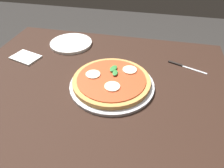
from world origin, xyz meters
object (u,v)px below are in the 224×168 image
object	(u,v)px
pizza	(112,80)
napkin	(26,57)
serving_tray	(112,85)
plate_white	(71,43)
dining_table	(94,109)
knife	(182,66)

from	to	relation	value
pizza	napkin	xyz separation A→B (m)	(0.44, -0.11, -0.02)
serving_tray	plate_white	size ratio (longest dim) A/B	1.54
dining_table	serving_tray	world-z (taller)	serving_tray
pizza	napkin	distance (m)	0.46
plate_white	knife	bearing A→B (deg)	171.47
pizza	napkin	world-z (taller)	pizza
pizza	napkin	bearing A→B (deg)	-14.05
dining_table	pizza	world-z (taller)	pizza
dining_table	pizza	xyz separation A→B (m)	(-0.07, -0.04, 0.14)
dining_table	plate_white	bearing A→B (deg)	-56.54
napkin	dining_table	bearing A→B (deg)	158.67
serving_tray	napkin	distance (m)	0.46
pizza	serving_tray	bearing A→B (deg)	119.89
dining_table	pizza	size ratio (longest dim) A/B	3.60
serving_tray	pizza	size ratio (longest dim) A/B	1.09
plate_white	knife	xyz separation A→B (m)	(-0.56, 0.08, -0.00)
pizza	napkin	size ratio (longest dim) A/B	2.37
serving_tray	plate_white	xyz separation A→B (m)	(0.28, -0.29, 0.00)
napkin	plate_white	bearing A→B (deg)	-133.19
pizza	plate_white	xyz separation A→B (m)	(0.28, -0.29, -0.02)
serving_tray	plate_white	distance (m)	0.41
serving_tray	napkin	size ratio (longest dim) A/B	2.58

